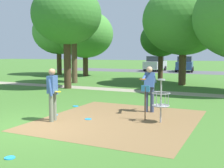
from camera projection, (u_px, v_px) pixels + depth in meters
ground_plane at (34, 127)px, 8.46m from camera, size 160.00×160.00×0.00m
dirt_tee_pad at (119, 120)px, 9.34m from camera, size 4.89×5.42×0.01m
disc_golf_basket at (159, 99)px, 8.92m from camera, size 0.98×0.58×1.39m
player_foreground_watching at (149, 86)px, 10.46m from camera, size 0.42×1.16×1.71m
player_throwing at (53, 92)px, 9.06m from camera, size 0.43×0.49×1.71m
frisbee_near_basket at (55, 115)px, 10.03m from camera, size 0.23×0.23×0.02m
frisbee_by_tee at (88, 119)px, 9.39m from camera, size 0.23×0.23×0.02m
frisbee_far_left at (10, 158)px, 5.92m from camera, size 0.22×0.22×0.02m
frisbee_far_right at (75, 106)px, 11.69m from camera, size 0.23×0.23×0.02m
tree_near_left at (85, 34)px, 26.82m from camera, size 5.34×5.34×6.29m
tree_near_right at (74, 23)px, 20.49m from camera, size 3.44×3.44×5.86m
tree_mid_left at (67, 15)px, 17.25m from camera, size 4.28×4.28×6.37m
tree_mid_right at (59, 32)px, 28.68m from camera, size 5.24×5.24×6.56m
tree_far_left at (184, 20)px, 19.17m from camera, size 5.60×5.60×6.83m
tree_far_center at (161, 39)px, 22.80m from camera, size 3.34×3.34×4.77m
parking_lot_strip at (192, 72)px, 32.84m from camera, size 36.00×6.00×0.01m
parked_car_leftmost at (155, 64)px, 35.19m from camera, size 2.06×4.24×1.84m
parked_car_center_left at (185, 64)px, 33.66m from camera, size 2.37×4.39×1.84m
gravel_path at (137, 91)px, 16.48m from camera, size 40.00×1.29×0.00m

